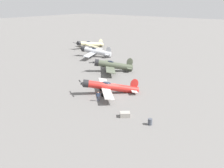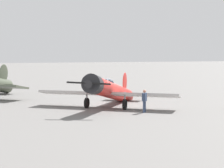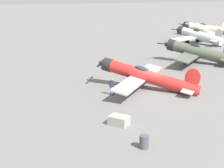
{
  "view_description": "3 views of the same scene",
  "coord_description": "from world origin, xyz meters",
  "px_view_note": "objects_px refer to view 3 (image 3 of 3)",
  "views": [
    {
      "loc": [
        33.32,
        26.1,
        16.17
      ],
      "look_at": [
        0.0,
        -0.0,
        1.8
      ],
      "focal_mm": 39.87,
      "sensor_mm": 36.0,
      "label": 1
    },
    {
      "loc": [
        26.95,
        -13.87,
        4.07
      ],
      "look_at": [
        0.0,
        -0.0,
        1.8
      ],
      "focal_mm": 59.75,
      "sensor_mm": 36.0,
      "label": 2
    },
    {
      "loc": [
        14.88,
        28.85,
        9.78
      ],
      "look_at": [
        4.3,
        0.42,
        1.1
      ],
      "focal_mm": 53.46,
      "sensor_mm": 36.0,
      "label": 3
    }
  ],
  "objects_px": {
    "airplane_foreground": "(146,76)",
    "fuel_drum": "(144,142)",
    "ground_crew_mechanic": "(112,85)",
    "airplane_outer_stand": "(205,28)",
    "equipment_crate": "(119,120)",
    "airplane_far_line": "(198,35)",
    "airplane_mid_apron": "(197,52)"
  },
  "relations": [
    {
      "from": "airplane_foreground",
      "to": "fuel_drum",
      "type": "xyz_separation_m",
      "value": [
        5.87,
        11.82,
        -0.87
      ]
    },
    {
      "from": "ground_crew_mechanic",
      "to": "airplane_outer_stand",
      "type": "bearing_deg",
      "value": -173.09
    },
    {
      "from": "airplane_foreground",
      "to": "ground_crew_mechanic",
      "type": "relative_size",
      "value": 5.91
    },
    {
      "from": "airplane_outer_stand",
      "to": "equipment_crate",
      "type": "distance_m",
      "value": 55.29
    },
    {
      "from": "airplane_foreground",
      "to": "airplane_far_line",
      "type": "distance_m",
      "value": 31.34
    },
    {
      "from": "airplane_outer_stand",
      "to": "airplane_mid_apron",
      "type": "bearing_deg",
      "value": 66.86
    },
    {
      "from": "ground_crew_mechanic",
      "to": "fuel_drum",
      "type": "distance_m",
      "value": 11.23
    },
    {
      "from": "airplane_foreground",
      "to": "airplane_mid_apron",
      "type": "bearing_deg",
      "value": -100.17
    },
    {
      "from": "ground_crew_mechanic",
      "to": "fuel_drum",
      "type": "height_order",
      "value": "ground_crew_mechanic"
    },
    {
      "from": "airplane_far_line",
      "to": "fuel_drum",
      "type": "xyz_separation_m",
      "value": [
        27.5,
        34.5,
        -1.11
      ]
    },
    {
      "from": "airplane_foreground",
      "to": "equipment_crate",
      "type": "distance_m",
      "value": 9.79
    },
    {
      "from": "airplane_outer_stand",
      "to": "ground_crew_mechanic",
      "type": "bearing_deg",
      "value": 58.69
    },
    {
      "from": "airplane_foreground",
      "to": "airplane_far_line",
      "type": "bearing_deg",
      "value": -89.8
    },
    {
      "from": "airplane_foreground",
      "to": "airplane_mid_apron",
      "type": "distance_m",
      "value": 14.77
    },
    {
      "from": "airplane_foreground",
      "to": "airplane_mid_apron",
      "type": "relative_size",
      "value": 0.97
    },
    {
      "from": "airplane_outer_stand",
      "to": "equipment_crate",
      "type": "xyz_separation_m",
      "value": [
        36.78,
        41.26,
        -1.08
      ]
    },
    {
      "from": "airplane_far_line",
      "to": "ground_crew_mechanic",
      "type": "bearing_deg",
      "value": 109.84
    },
    {
      "from": "airplane_mid_apron",
      "to": "airplane_outer_stand",
      "type": "bearing_deg",
      "value": -78.26
    },
    {
      "from": "airplane_mid_apron",
      "to": "equipment_crate",
      "type": "relative_size",
      "value": 5.71
    },
    {
      "from": "airplane_far_line",
      "to": "airplane_outer_stand",
      "type": "height_order",
      "value": "airplane_far_line"
    },
    {
      "from": "airplane_mid_apron",
      "to": "airplane_outer_stand",
      "type": "relative_size",
      "value": 0.89
    },
    {
      "from": "airplane_far_line",
      "to": "equipment_crate",
      "type": "xyz_separation_m",
      "value": [
        27.59,
        30.39,
        -1.2
      ]
    },
    {
      "from": "airplane_outer_stand",
      "to": "fuel_drum",
      "type": "xyz_separation_m",
      "value": [
        36.69,
        45.37,
        -0.99
      ]
    },
    {
      "from": "airplane_far_line",
      "to": "ground_crew_mechanic",
      "type": "height_order",
      "value": "airplane_far_line"
    },
    {
      "from": "airplane_mid_apron",
      "to": "equipment_crate",
      "type": "xyz_separation_m",
      "value": [
        17.91,
        16.39,
        -1.18
      ]
    },
    {
      "from": "airplane_far_line",
      "to": "equipment_crate",
      "type": "relative_size",
      "value": 7.23
    },
    {
      "from": "airplane_foreground",
      "to": "airplane_mid_apron",
      "type": "xyz_separation_m",
      "value": [
        -11.95,
        -8.68,
        0.22
      ]
    },
    {
      "from": "airplane_mid_apron",
      "to": "fuel_drum",
      "type": "height_order",
      "value": "airplane_mid_apron"
    },
    {
      "from": "airplane_far_line",
      "to": "equipment_crate",
      "type": "distance_m",
      "value": 41.06
    },
    {
      "from": "airplane_outer_stand",
      "to": "equipment_crate",
      "type": "relative_size",
      "value": 6.4
    },
    {
      "from": "airplane_far_line",
      "to": "fuel_drum",
      "type": "bearing_deg",
      "value": 118.75
    },
    {
      "from": "airplane_mid_apron",
      "to": "equipment_crate",
      "type": "height_order",
      "value": "airplane_mid_apron"
    }
  ]
}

